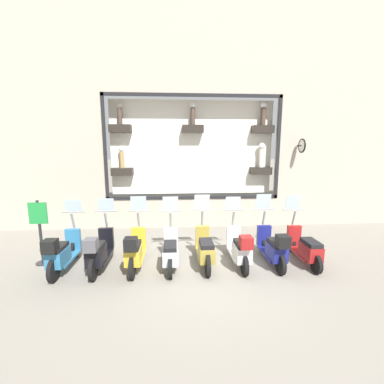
{
  "coord_description": "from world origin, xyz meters",
  "views": [
    {
      "loc": [
        -5.91,
        0.67,
        2.96
      ],
      "look_at": [
        1.6,
        0.17,
        1.66
      ],
      "focal_mm": 24.0,
      "sensor_mm": 36.0,
      "label": 1
    }
  ],
  "objects_px": {
    "scooter_black_6": "(99,251)",
    "scooter_teal_7": "(62,252)",
    "scooter_navy_1": "(273,247)",
    "scooter_white_2": "(240,248)",
    "scooter_olive_3": "(205,249)",
    "scooter_red_0": "(305,247)",
    "shop_sign_post": "(40,230)",
    "scooter_silver_4": "(171,251)",
    "scooter_yellow_5": "(135,250)"
  },
  "relations": [
    {
      "from": "scooter_navy_1",
      "to": "scooter_teal_7",
      "type": "relative_size",
      "value": 1.0
    },
    {
      "from": "scooter_navy_1",
      "to": "scooter_silver_4",
      "type": "xyz_separation_m",
      "value": [
        0.06,
        2.6,
        -0.05
      ]
    },
    {
      "from": "scooter_navy_1",
      "to": "shop_sign_post",
      "type": "xyz_separation_m",
      "value": [
        0.47,
        5.9,
        0.43
      ]
    },
    {
      "from": "scooter_red_0",
      "to": "scooter_olive_3",
      "type": "xyz_separation_m",
      "value": [
        0.01,
        2.6,
        0.03
      ]
    },
    {
      "from": "scooter_red_0",
      "to": "scooter_navy_1",
      "type": "distance_m",
      "value": 0.87
    },
    {
      "from": "scooter_olive_3",
      "to": "scooter_red_0",
      "type": "bearing_deg",
      "value": -90.18
    },
    {
      "from": "scooter_teal_7",
      "to": "scooter_white_2",
      "type": "bearing_deg",
      "value": -90.06
    },
    {
      "from": "scooter_navy_1",
      "to": "scooter_red_0",
      "type": "bearing_deg",
      "value": -86.19
    },
    {
      "from": "scooter_red_0",
      "to": "scooter_white_2",
      "type": "relative_size",
      "value": 1.0
    },
    {
      "from": "shop_sign_post",
      "to": "scooter_navy_1",
      "type": "bearing_deg",
      "value": -94.58
    },
    {
      "from": "scooter_red_0",
      "to": "scooter_yellow_5",
      "type": "xyz_separation_m",
      "value": [
        -0.05,
        4.33,
        0.07
      ]
    },
    {
      "from": "scooter_black_6",
      "to": "scooter_teal_7",
      "type": "height_order",
      "value": "scooter_black_6"
    },
    {
      "from": "scooter_silver_4",
      "to": "shop_sign_post",
      "type": "bearing_deg",
      "value": 82.87
    },
    {
      "from": "scooter_silver_4",
      "to": "shop_sign_post",
      "type": "distance_m",
      "value": 3.36
    },
    {
      "from": "scooter_white_2",
      "to": "shop_sign_post",
      "type": "relative_size",
      "value": 1.08
    },
    {
      "from": "scooter_olive_3",
      "to": "scooter_yellow_5",
      "type": "relative_size",
      "value": 1.0
    },
    {
      "from": "scooter_olive_3",
      "to": "scooter_teal_7",
      "type": "xyz_separation_m",
      "value": [
        -0.06,
        3.46,
        0.03
      ]
    },
    {
      "from": "scooter_silver_4",
      "to": "scooter_teal_7",
      "type": "bearing_deg",
      "value": 91.25
    },
    {
      "from": "scooter_olive_3",
      "to": "shop_sign_post",
      "type": "bearing_deg",
      "value": 84.43
    },
    {
      "from": "scooter_red_0",
      "to": "shop_sign_post",
      "type": "height_order",
      "value": "shop_sign_post"
    },
    {
      "from": "scooter_yellow_5",
      "to": "scooter_teal_7",
      "type": "bearing_deg",
      "value": 90.11
    },
    {
      "from": "scooter_navy_1",
      "to": "scooter_yellow_5",
      "type": "bearing_deg",
      "value": 89.91
    },
    {
      "from": "scooter_navy_1",
      "to": "scooter_yellow_5",
      "type": "distance_m",
      "value": 3.46
    },
    {
      "from": "scooter_white_2",
      "to": "scooter_black_6",
      "type": "height_order",
      "value": "scooter_white_2"
    },
    {
      "from": "scooter_olive_3",
      "to": "shop_sign_post",
      "type": "xyz_separation_m",
      "value": [
        0.41,
        4.17,
        0.45
      ]
    },
    {
      "from": "scooter_red_0",
      "to": "scooter_black_6",
      "type": "height_order",
      "value": "scooter_red_0"
    },
    {
      "from": "scooter_white_2",
      "to": "scooter_olive_3",
      "type": "xyz_separation_m",
      "value": [
        0.07,
        0.87,
        -0.02
      ]
    },
    {
      "from": "scooter_white_2",
      "to": "scooter_teal_7",
      "type": "height_order",
      "value": "scooter_white_2"
    },
    {
      "from": "scooter_olive_3",
      "to": "scooter_yellow_5",
      "type": "distance_m",
      "value": 1.73
    },
    {
      "from": "scooter_navy_1",
      "to": "scooter_olive_3",
      "type": "relative_size",
      "value": 0.99
    },
    {
      "from": "scooter_white_2",
      "to": "scooter_black_6",
      "type": "distance_m",
      "value": 3.46
    },
    {
      "from": "scooter_white_2",
      "to": "scooter_silver_4",
      "type": "distance_m",
      "value": 1.73
    },
    {
      "from": "scooter_yellow_5",
      "to": "scooter_black_6",
      "type": "bearing_deg",
      "value": 90.11
    },
    {
      "from": "scooter_red_0",
      "to": "scooter_olive_3",
      "type": "height_order",
      "value": "scooter_olive_3"
    },
    {
      "from": "scooter_white_2",
      "to": "scooter_yellow_5",
      "type": "bearing_deg",
      "value": 89.83
    },
    {
      "from": "scooter_white_2",
      "to": "scooter_black_6",
      "type": "relative_size",
      "value": 1.0
    },
    {
      "from": "scooter_olive_3",
      "to": "scooter_teal_7",
      "type": "bearing_deg",
      "value": 91.05
    },
    {
      "from": "scooter_navy_1",
      "to": "scooter_black_6",
      "type": "bearing_deg",
      "value": 89.95
    },
    {
      "from": "scooter_olive_3",
      "to": "scooter_silver_4",
      "type": "distance_m",
      "value": 0.87
    },
    {
      "from": "scooter_white_2",
      "to": "scooter_silver_4",
      "type": "bearing_deg",
      "value": 87.98
    },
    {
      "from": "scooter_olive_3",
      "to": "scooter_navy_1",
      "type": "bearing_deg",
      "value": -92.18
    },
    {
      "from": "scooter_white_2",
      "to": "scooter_olive_3",
      "type": "height_order",
      "value": "scooter_olive_3"
    },
    {
      "from": "scooter_olive_3",
      "to": "scooter_black_6",
      "type": "relative_size",
      "value": 1.0
    },
    {
      "from": "scooter_olive_3",
      "to": "shop_sign_post",
      "type": "relative_size",
      "value": 1.08
    },
    {
      "from": "scooter_navy_1",
      "to": "scooter_silver_4",
      "type": "relative_size",
      "value": 1.0
    },
    {
      "from": "scooter_white_2",
      "to": "scooter_teal_7",
      "type": "bearing_deg",
      "value": 89.94
    },
    {
      "from": "scooter_navy_1",
      "to": "scooter_white_2",
      "type": "xyz_separation_m",
      "value": [
        -0.0,
        0.87,
        -0.0
      ]
    },
    {
      "from": "scooter_white_2",
      "to": "scooter_teal_7",
      "type": "distance_m",
      "value": 4.33
    },
    {
      "from": "scooter_teal_7",
      "to": "shop_sign_post",
      "type": "distance_m",
      "value": 0.95
    },
    {
      "from": "scooter_white_2",
      "to": "scooter_silver_4",
      "type": "xyz_separation_m",
      "value": [
        0.06,
        1.73,
        -0.05
      ]
    }
  ]
}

